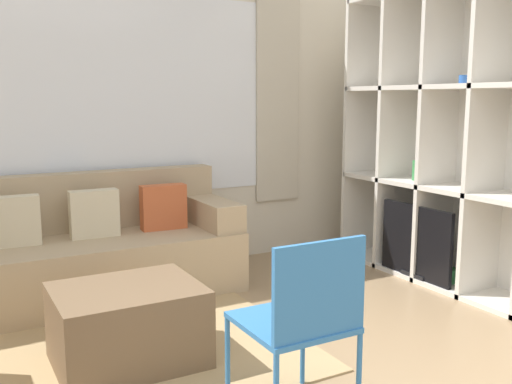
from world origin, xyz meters
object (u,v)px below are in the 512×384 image
object	(u,v)px
shelving_unit	(463,143)
couch_main	(85,253)
folding_chair	(303,314)
ottoman	(128,326)

from	to	relation	value
shelving_unit	couch_main	size ratio (longest dim) A/B	1.04
couch_main	folding_chair	world-z (taller)	couch_main
ottoman	couch_main	bearing A→B (deg)	88.03
shelving_unit	ottoman	distance (m)	2.75
couch_main	ottoman	size ratio (longest dim) A/B	2.87
shelving_unit	folding_chair	size ratio (longest dim) A/B	2.64
shelving_unit	ottoman	xyz separation A→B (m)	(-2.60, -0.08, -0.89)
shelving_unit	ottoman	bearing A→B (deg)	-178.28
couch_main	folding_chair	distance (m)	2.21
shelving_unit	ottoman	size ratio (longest dim) A/B	3.00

